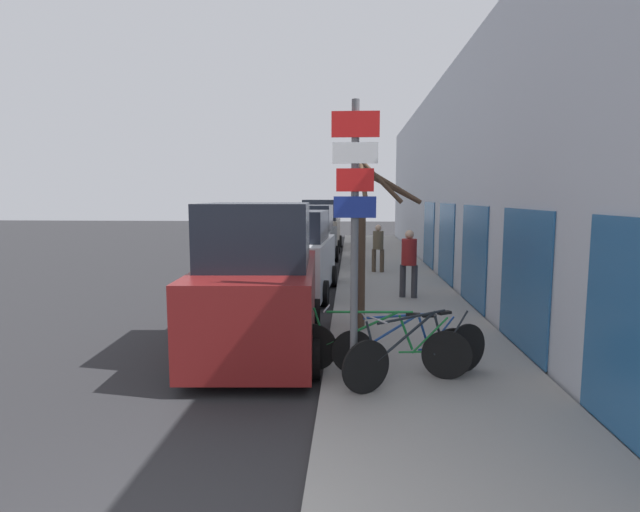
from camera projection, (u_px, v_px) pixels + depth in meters
ground_plane at (302, 291)px, 14.26m from camera, size 80.00×80.00×0.00m
sidewalk_curb at (387, 274)px, 16.86m from camera, size 3.20×32.00×0.15m
building_facade at (442, 180)px, 16.29m from camera, size 0.23×32.00×6.50m
signpost at (355, 228)px, 6.27m from camera, size 0.59×0.12×3.72m
bicycle_0 at (419, 353)px, 6.80m from camera, size 2.10×1.30×0.97m
bicycle_1 at (379, 347)px, 7.09m from camera, size 2.56×0.51×0.95m
bicycle_2 at (403, 346)px, 7.22m from camera, size 2.09×0.47×0.87m
parked_car_0 at (259, 286)px, 8.53m from camera, size 2.29×4.36×2.58m
parked_car_1 at (296, 257)px, 13.55m from camera, size 2.14×4.36×2.30m
parked_car_2 at (310, 239)px, 19.10m from camera, size 2.15×4.60×2.36m
parked_car_3 at (321, 228)px, 25.01m from camera, size 2.04×4.69×2.52m
pedestrian_near at (378, 245)px, 16.73m from camera, size 0.41×0.35×1.59m
pedestrian_far at (409, 259)px, 12.48m from camera, size 0.44×0.38×1.70m
street_tree at (365, 247)px, 9.46m from camera, size 1.28×1.02×3.23m
traffic_light at (354, 188)px, 19.96m from camera, size 0.20×0.30×4.50m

